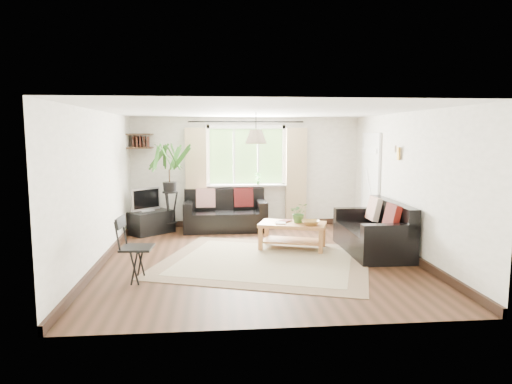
{
  "coord_description": "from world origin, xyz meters",
  "views": [
    {
      "loc": [
        -0.72,
        -7.3,
        2.04
      ],
      "look_at": [
        0.0,
        0.4,
        1.05
      ],
      "focal_mm": 32.0,
      "sensor_mm": 36.0,
      "label": 1
    }
  ],
  "objects": [
    {
      "name": "ceiling",
      "position": [
        0.0,
        0.0,
        2.4
      ],
      "size": [
        5.5,
        5.5,
        0.0
      ],
      "primitive_type": "plane",
      "rotation": [
        3.14,
        0.0,
        0.0
      ],
      "color": "white",
      "rests_on": "floor"
    },
    {
      "name": "rug",
      "position": [
        0.09,
        -0.22,
        0.01
      ],
      "size": [
        3.95,
        3.66,
        0.02
      ],
      "primitive_type": "cube",
      "rotation": [
        0.0,
        0.0,
        -0.33
      ],
      "color": "beige",
      "rests_on": "floor"
    },
    {
      "name": "wall_back",
      "position": [
        0.0,
        2.75,
        1.2
      ],
      "size": [
        5.0,
        0.02,
        2.4
      ],
      "primitive_type": "cube",
      "color": "beige",
      "rests_on": "floor"
    },
    {
      "name": "tv_stand",
      "position": [
        -2.01,
        2.08,
        0.23
      ],
      "size": [
        0.96,
        0.94,
        0.46
      ],
      "primitive_type": "cube",
      "rotation": [
        0.0,
        0.0,
        0.74
      ],
      "color": "black",
      "rests_on": "floor"
    },
    {
      "name": "sofa_back",
      "position": [
        -0.49,
        2.26,
        0.41
      ],
      "size": [
        1.75,
        0.89,
        0.82
      ],
      "primitive_type": null,
      "rotation": [
        0.0,
        0.0,
        0.01
      ],
      "color": "black",
      "rests_on": "floor"
    },
    {
      "name": "tv",
      "position": [
        -2.11,
        2.08,
        0.72
      ],
      "size": [
        0.64,
        0.61,
        0.51
      ],
      "primitive_type": null,
      "rotation": [
        0.0,
        0.0,
        0.74
      ],
      "color": "#A5A5AA",
      "rests_on": "tv_stand"
    },
    {
      "name": "window",
      "position": [
        0.0,
        2.71,
        1.55
      ],
      "size": [
        2.5,
        0.16,
        2.16
      ],
      "primitive_type": null,
      "color": "white",
      "rests_on": "wall_back"
    },
    {
      "name": "book_b",
      "position": [
        0.49,
        0.74,
        0.48
      ],
      "size": [
        0.28,
        0.29,
        0.02
      ],
      "primitive_type": "imported",
      "rotation": [
        0.0,
        0.0,
        -0.66
      ],
      "color": "#5C2C25",
      "rests_on": "coffee_table"
    },
    {
      "name": "folding_chair",
      "position": [
        -1.79,
        -1.01,
        0.45
      ],
      "size": [
        0.5,
        0.5,
        0.91
      ],
      "primitive_type": null,
      "rotation": [
        0.0,
        0.0,
        1.51
      ],
      "color": "black",
      "rests_on": "floor"
    },
    {
      "name": "coffee_table",
      "position": [
        0.67,
        0.55,
        0.24
      ],
      "size": [
        1.29,
        0.96,
        0.47
      ],
      "primitive_type": null,
      "rotation": [
        0.0,
        0.0,
        -0.33
      ],
      "color": "brown",
      "rests_on": "floor"
    },
    {
      "name": "pendant_lamp",
      "position": [
        0.0,
        0.4,
        2.05
      ],
      "size": [
        0.36,
        0.36,
        0.54
      ],
      "primitive_type": null,
      "color": "beige",
      "rests_on": "ceiling"
    },
    {
      "name": "wall_front",
      "position": [
        0.0,
        -2.75,
        1.2
      ],
      "size": [
        5.0,
        0.02,
        2.4
      ],
      "primitive_type": "cube",
      "color": "beige",
      "rests_on": "floor"
    },
    {
      "name": "door",
      "position": [
        2.47,
        1.7,
        1.0
      ],
      "size": [
        0.06,
        0.96,
        2.06
      ],
      "primitive_type": "cube",
      "color": "silver",
      "rests_on": "wall_right"
    },
    {
      "name": "corner_shelf",
      "position": [
        -2.25,
        2.5,
        1.89
      ],
      "size": [
        0.5,
        0.5,
        0.34
      ],
      "primitive_type": null,
      "color": "black",
      "rests_on": "wall_back"
    },
    {
      "name": "book_a",
      "position": [
        0.36,
        0.55,
        0.48
      ],
      "size": [
        0.2,
        0.26,
        0.02
      ],
      "primitive_type": "imported",
      "rotation": [
        0.0,
        0.0,
        -0.1
      ],
      "color": "white",
      "rests_on": "coffee_table"
    },
    {
      "name": "wall_sconce",
      "position": [
        2.43,
        0.3,
        1.74
      ],
      "size": [
        0.12,
        0.12,
        0.28
      ],
      "primitive_type": null,
      "color": "beige",
      "rests_on": "wall_right"
    },
    {
      "name": "palm_stand",
      "position": [
        -1.62,
        2.14,
        0.93
      ],
      "size": [
        0.89,
        0.89,
        1.86
      ],
      "primitive_type": null,
      "rotation": [
        0.0,
        0.0,
        -0.28
      ],
      "color": "black",
      "rests_on": "floor"
    },
    {
      "name": "sofa_right",
      "position": [
        1.99,
        0.2,
        0.42
      ],
      "size": [
        1.78,
        0.89,
        0.84
      ],
      "primitive_type": null,
      "rotation": [
        0.0,
        0.0,
        -1.57
      ],
      "color": "black",
      "rests_on": "floor"
    },
    {
      "name": "floor",
      "position": [
        0.0,
        0.0,
        0.0
      ],
      "size": [
        5.5,
        5.5,
        0.0
      ],
      "primitive_type": "plane",
      "color": "black",
      "rests_on": "ground"
    },
    {
      "name": "wall_left",
      "position": [
        -2.5,
        0.0,
        1.2
      ],
      "size": [
        0.02,
        5.5,
        2.4
      ],
      "primitive_type": "cube",
      "color": "beige",
      "rests_on": "floor"
    },
    {
      "name": "wall_right",
      "position": [
        2.5,
        0.0,
        1.2
      ],
      "size": [
        0.02,
        5.5,
        2.4
      ],
      "primitive_type": "cube",
      "color": "beige",
      "rests_on": "floor"
    },
    {
      "name": "bowl",
      "position": [
        0.95,
        0.35,
        0.51
      ],
      "size": [
        0.37,
        0.37,
        0.08
      ],
      "primitive_type": "imported",
      "rotation": [
        0.0,
        0.0,
        -0.19
      ],
      "color": "olive",
      "rests_on": "coffee_table"
    },
    {
      "name": "sill_plant",
      "position": [
        0.25,
        2.63,
        1.06
      ],
      "size": [
        0.14,
        0.1,
        0.27
      ],
      "primitive_type": "imported",
      "color": "#2D6023",
      "rests_on": "window"
    },
    {
      "name": "table_plant",
      "position": [
        0.78,
        0.57,
        0.65
      ],
      "size": [
        0.33,
        0.29,
        0.36
      ],
      "primitive_type": "imported",
      "rotation": [
        0.0,
        0.0,
        -0.04
      ],
      "color": "#366026",
      "rests_on": "coffee_table"
    }
  ]
}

